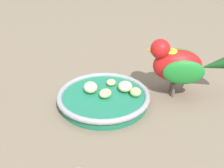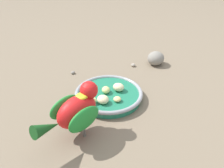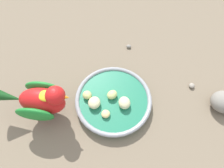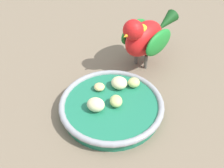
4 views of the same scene
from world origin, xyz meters
name	(u,v)px [view 2 (image 2 of 4)]	position (x,y,z in m)	size (l,w,h in m)	color
ground_plane	(110,98)	(0.00, 0.00, 0.00)	(4.00, 4.00, 0.00)	#756651
feeding_bowl	(109,95)	(0.01, 0.00, 0.02)	(0.23, 0.23, 0.03)	#1E7251
apple_piece_0	(106,90)	(0.01, -0.01, 0.04)	(0.03, 0.03, 0.02)	#C6D17A
apple_piece_1	(92,100)	(0.08, 0.03, 0.04)	(0.03, 0.03, 0.02)	#C6D17A
apple_piece_2	(118,87)	(-0.03, 0.00, 0.04)	(0.04, 0.03, 0.03)	beige
apple_piece_3	(103,99)	(0.05, 0.04, 0.04)	(0.04, 0.04, 0.03)	beige
apple_piece_4	(118,99)	(0.00, 0.06, 0.03)	(0.03, 0.03, 0.02)	#E5C67F
parrot	(76,110)	(0.16, 0.13, 0.09)	(0.21, 0.13, 0.15)	#59544C
rock_large	(156,58)	(-0.28, -0.16, 0.03)	(0.08, 0.07, 0.06)	gray
pebble_0	(73,73)	(0.07, -0.22, 0.01)	(0.02, 0.01, 0.01)	gray
pebble_1	(133,65)	(-0.19, -0.18, 0.01)	(0.02, 0.02, 0.01)	gray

